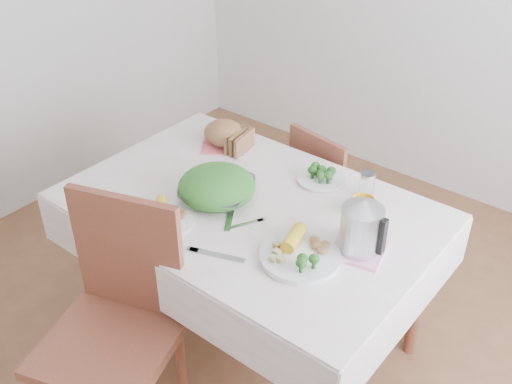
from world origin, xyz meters
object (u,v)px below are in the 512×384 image
Objects in this scene: dining_table at (250,275)px; electric_kettle at (362,225)px; chair_far at (336,187)px; yellow_mug at (362,207)px; dinner_plate_left at (164,221)px; chair_near at (109,351)px; dinner_plate_right at (300,257)px; salad_bowl at (217,192)px.

electric_kettle is (0.51, 0.01, 0.51)m from dining_table.
chair_far is 0.75m from yellow_mug.
dinner_plate_left is 2.36× the size of yellow_mug.
dining_table is at bearing -155.50° from electric_kettle.
chair_near is at bearing -105.48° from electric_kettle.
salad_bowl is at bearing 168.26° from dinner_plate_right.
electric_kettle is at bearing 32.89° from chair_near.
chair_far is at bearing 91.33° from dining_table.
dining_table is 1.70× the size of chair_far.
salad_bowl is 0.64m from electric_kettle.
electric_kettle is (0.14, 0.17, 0.11)m from dinner_plate_right.
dining_table is at bearing 156.74° from dinner_plate_right.
salad_bowl is (-0.11, -0.80, 0.33)m from chair_far.
chair_near is 4.18× the size of dinner_plate_left.
chair_near is 3.44× the size of dinner_plate_right.
chair_far reaches higher than dining_table.
dining_table is at bearing 65.30° from chair_near.
dinner_plate_left is 0.77m from electric_kettle.
dinner_plate_right is 0.25m from electric_kettle.
yellow_mug is (0.48, 0.94, 0.34)m from chair_near.
yellow_mug reaches higher than dining_table.
electric_kettle reaches higher than yellow_mug.
chair_near is 1.11m from yellow_mug.
yellow_mug is (0.03, 0.38, 0.03)m from dinner_plate_right.
yellow_mug is (0.53, 0.28, 0.00)m from salad_bowl.
salad_bowl reaches higher than dinner_plate_right.
chair_near is at bearing -76.06° from dinner_plate_left.
dinner_plate_right is at bearing -95.05° from yellow_mug.
chair_near is 9.84× the size of yellow_mug.
salad_bowl is 0.26m from dinner_plate_left.
dining_table is 6.47× the size of electric_kettle.
dinner_plate_left is 1.13× the size of electric_kettle.
dinner_plate_right reaches higher than dining_table.
yellow_mug is at bearing 140.36° from electric_kettle.
dinner_plate_right is 2.86× the size of yellow_mug.
dinner_plate_right reaches higher than dinner_plate_left.
salad_bowl is 1.40× the size of electric_kettle.
dinner_plate_left is (-0.18, -0.31, 0.40)m from dining_table.
chair_far reaches higher than yellow_mug.
dinner_plate_left is at bearing -164.31° from dinner_plate_right.
dinner_plate_right is 0.38m from yellow_mug.
chair_near is at bearing -85.64° from salad_bowl.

